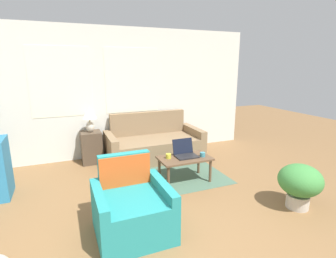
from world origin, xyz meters
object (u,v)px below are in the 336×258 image
cup_navy (168,156)px  cup_yellow (203,155)px  laptop (185,152)px  potted_plant (300,182)px  armchair (132,209)px  table_lamp (89,116)px  coffee_table (185,161)px  couch (153,145)px

cup_navy → cup_yellow: bearing=-14.1°
laptop → potted_plant: bearing=-54.3°
armchair → cup_yellow: armchair is taller
table_lamp → cup_navy: size_ratio=5.51×
laptop → potted_plant: laptop is taller
coffee_table → cup_navy: size_ratio=9.84×
couch → table_lamp: size_ratio=4.06×
armchair → table_lamp: 2.53m
potted_plant → laptop: bearing=125.7°
laptop → table_lamp: bearing=134.0°
cup_navy → couch: bearing=82.2°
couch → cup_yellow: 1.41m
couch → cup_navy: (-0.16, -1.21, 0.18)m
couch → armchair: couch is taller
table_lamp → laptop: table_lamp is taller
potted_plant → cup_yellow: bearing=121.0°
armchair → cup_yellow: size_ratio=9.81×
coffee_table → laptop: laptop is taller
laptop → cup_navy: (-0.30, -0.00, -0.02)m
coffee_table → potted_plant: bearing=-52.0°
armchair → table_lamp: (-0.16, 2.43, 0.65)m
armchair → laptop: 1.59m
table_lamp → laptop: (1.34, -1.39, -0.45)m
table_lamp → cup_navy: (1.04, -1.39, -0.48)m
couch → coffee_table: size_ratio=2.27×
couch → potted_plant: 2.84m
armchair → potted_plant: (2.18, -0.34, 0.09)m
cup_navy → potted_plant: 1.90m
armchair → cup_yellow: 1.70m
laptop → coffee_table: bearing=-120.2°
laptop → couch: bearing=96.3°
armchair → table_lamp: size_ratio=1.81×
armchair → potted_plant: size_ratio=1.40×
table_lamp → potted_plant: table_lamp is taller
table_lamp → coffee_table: size_ratio=0.56×
couch → coffee_table: bearing=-85.7°
table_lamp → cup_navy: bearing=-53.1°
cup_yellow → couch: bearing=105.8°
table_lamp → potted_plant: (2.34, -2.78, -0.56)m
coffee_table → potted_plant: potted_plant is taller
couch → potted_plant: size_ratio=3.15×
cup_navy → laptop: bearing=0.5°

